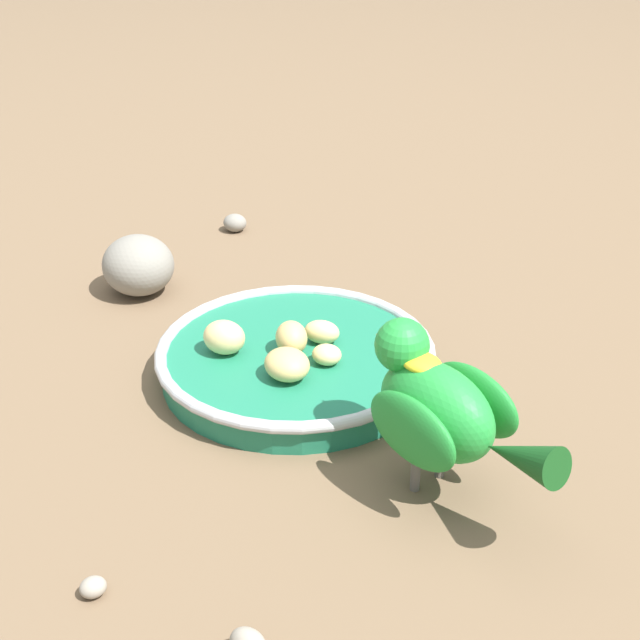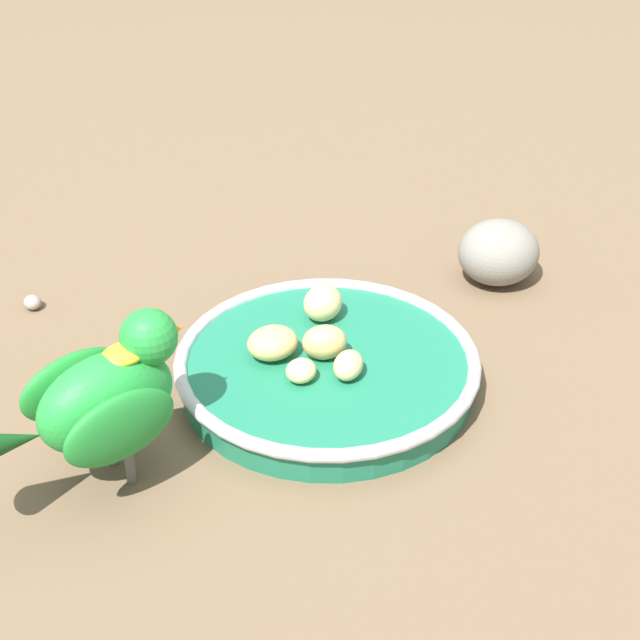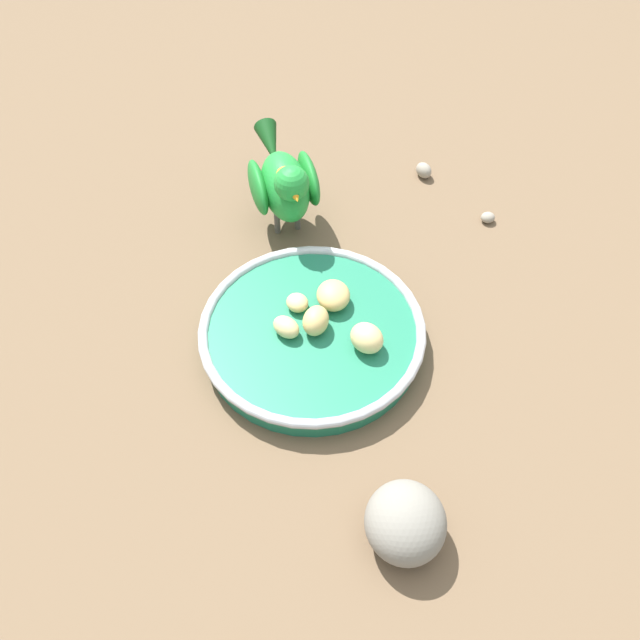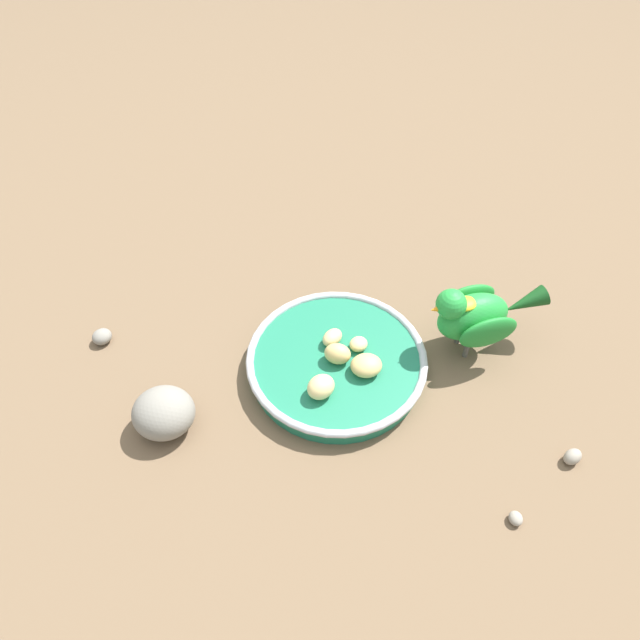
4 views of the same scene
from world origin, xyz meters
The scene contains 11 objects.
ground_plane centered at (0.00, 0.00, 0.00)m, with size 4.00×4.00×0.00m, color brown.
feeding_bowl centered at (-0.01, 0.02, 0.02)m, with size 0.23×0.23×0.03m.
apple_piece_0 centered at (-0.03, 0.05, 0.03)m, with size 0.02×0.02×0.02m, color #E5C67F.
apple_piece_1 centered at (-0.01, 0.02, 0.04)m, with size 0.03×0.03×0.03m, color tan.
apple_piece_2 centered at (0.01, 0.05, 0.04)m, with size 0.04×0.03×0.02m, color tan.
apple_piece_3 centered at (0.04, -0.01, 0.04)m, with size 0.04×0.03×0.03m, color #E5C67F.
apple_piece_4 centered at (-0.04, 0.01, 0.03)m, with size 0.03×0.02×0.02m, color #E5C67F.
parrot centered at (-0.04, 0.19, 0.07)m, with size 0.09×0.16×0.12m.
rock_large centered at (0.06, -0.19, 0.03)m, with size 0.07×0.07×0.06m, color gray.
pebble_1 centered at (0.20, 0.19, 0.01)m, with size 0.02×0.01×0.01m, color gray.
pebble_2 centered at (0.13, 0.28, 0.01)m, with size 0.02×0.02×0.02m, color gray.
Camera 3 is at (-0.02, -0.43, 0.61)m, focal length 41.10 mm.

